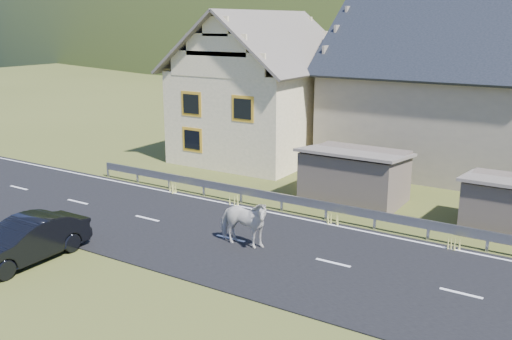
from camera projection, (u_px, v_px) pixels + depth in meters
The scene contains 10 objects.
ground at pixel (333, 264), 18.36m from camera, with size 160.00×160.00×0.00m, color #3D451B.
road at pixel (333, 263), 18.36m from camera, with size 60.00×7.00×0.04m, color black.
lane_markings at pixel (333, 263), 18.35m from camera, with size 60.00×6.60×0.01m, color silver.
guardrail at pixel (375, 215), 21.24m from camera, with size 28.10×0.09×0.75m.
shed_left at pixel (355, 177), 24.44m from camera, with size 4.30×3.30×2.40m, color brown.
house_cream at pixel (263, 80), 32.22m from camera, with size 7.80×9.80×8.30m.
house_stone_a at pixel (438, 79), 29.99m from camera, with size 10.80×9.80×8.90m.
conifer_patch at pixel (316, 27), 135.23m from camera, with size 76.00×50.00×28.00m, color black.
horse at pixel (243, 222), 19.50m from camera, with size 2.05×0.93×1.73m, color beige.
car at pixel (25, 241), 18.39m from camera, with size 1.50×4.31×1.42m, color black.
Camera 1 is at (6.91, -15.71, 7.61)m, focal length 40.00 mm.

